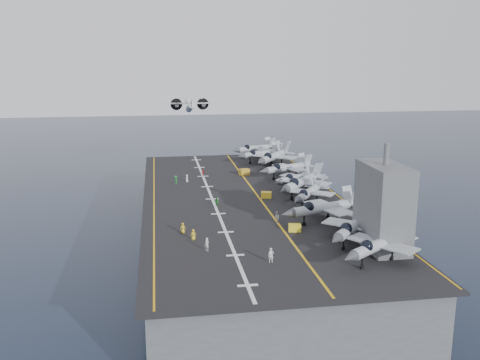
{
  "coord_description": "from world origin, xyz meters",
  "views": [
    {
      "loc": [
        -16.06,
        -98.1,
        36.93
      ],
      "look_at": [
        0.0,
        4.0,
        13.0
      ],
      "focal_mm": 40.0,
      "sensor_mm": 36.0,
      "label": 1
    }
  ],
  "objects": [
    {
      "name": "crew_3",
      "position": [
        -12.39,
        13.17,
        11.34
      ],
      "size": [
        1.2,
        1.35,
        1.88
      ],
      "primitive_type": "imported",
      "color": "#248A36",
      "rests_on": "flight_deck"
    },
    {
      "name": "tow_cart_a",
      "position": [
        4.64,
        -21.21,
        10.97
      ],
      "size": [
        2.09,
        1.56,
        1.14
      ],
      "primitive_type": null,
      "color": "yellow",
      "rests_on": "flight_deck"
    },
    {
      "name": "foul_line",
      "position": [
        3.0,
        0.0,
        10.42
      ],
      "size": [
        0.35,
        90.0,
        0.02
      ],
      "primitive_type": "cube",
      "color": "gold",
      "rests_on": "flight_deck"
    },
    {
      "name": "crew_0",
      "position": [
        -12.58,
        -19.36,
        11.22
      ],
      "size": [
        1.1,
        0.85,
        1.63
      ],
      "primitive_type": "imported",
      "color": "gold",
      "rests_on": "flight_deck"
    },
    {
      "name": "fighter_jet_6",
      "position": [
        12.65,
        15.77,
        12.85
      ],
      "size": [
        16.81,
        14.64,
        4.9
      ],
      "primitive_type": null,
      "color": "#999EA7",
      "rests_on": "flight_deck"
    },
    {
      "name": "fighter_jet_5",
      "position": [
        12.52,
        6.24,
        12.69
      ],
      "size": [
        15.84,
        15.0,
        4.58
      ],
      "primitive_type": null,
      "color": "gray",
      "rests_on": "flight_deck"
    },
    {
      "name": "crew_4",
      "position": [
        -6.0,
        19.78,
        11.22
      ],
      "size": [
        1.17,
        1.01,
        1.65
      ],
      "primitive_type": "imported",
      "color": "#AD1D26",
      "rests_on": "flight_deck"
    },
    {
      "name": "deck_edge_port",
      "position": [
        -17.0,
        0.0,
        10.42
      ],
      "size": [
        0.25,
        90.0,
        0.02
      ],
      "primitive_type": "cube",
      "color": "gold",
      "rests_on": "flight_deck"
    },
    {
      "name": "fighter_jet_4",
      "position": [
        11.7,
        0.46,
        13.16
      ],
      "size": [
        18.34,
        18.95,
        5.51
      ],
      "primitive_type": null,
      "color": "#9098A0",
      "rests_on": "flight_deck"
    },
    {
      "name": "crew_8",
      "position": [
        -11.21,
        -22.74,
        11.22
      ],
      "size": [
        1.1,
        0.85,
        1.63
      ],
      "primitive_type": "imported",
      "color": "gold",
      "rests_on": "flight_deck"
    },
    {
      "name": "tow_cart_b",
      "position": [
        4.36,
        -0.79,
        10.99
      ],
      "size": [
        2.23,
        1.73,
        1.18
      ],
      "primitive_type": null,
      "color": "gold",
      "rests_on": "flight_deck"
    },
    {
      "name": "island_superstructure",
      "position": [
        15.0,
        -30.0,
        17.9
      ],
      "size": [
        5.0,
        10.0,
        15.0
      ],
      "primitive_type": null,
      "color": "#56595E",
      "rests_on": "flight_deck"
    },
    {
      "name": "crew_1",
      "position": [
        -9.66,
        -27.61,
        11.34
      ],
      "size": [
        1.32,
        1.34,
        1.88
      ],
      "primitive_type": "imported",
      "color": "silver",
      "rests_on": "flight_deck"
    },
    {
      "name": "hull",
      "position": [
        0.0,
        0.0,
        5.0
      ],
      "size": [
        36.0,
        90.0,
        10.0
      ],
      "primitive_type": "cube",
      "color": "#56595E",
      "rests_on": "ground"
    },
    {
      "name": "crew_5",
      "position": [
        -9.91,
        14.73,
        11.26
      ],
      "size": [
        1.03,
        1.21,
        1.71
      ],
      "primitive_type": "imported",
      "color": "silver",
      "rests_on": "flight_deck"
    },
    {
      "name": "tow_cart_c",
      "position": [
        3.52,
        20.22,
        11.08
      ],
      "size": [
        2.62,
        2.15,
        1.35
      ],
      "primitive_type": null,
      "color": "gold",
      "rests_on": "flight_deck"
    },
    {
      "name": "fighter_jet_1",
      "position": [
        11.96,
        -27.18,
        12.93
      ],
      "size": [
        16.89,
        17.38,
        5.06
      ],
      "primitive_type": null,
      "color": "#959DA5",
      "rests_on": "flight_deck"
    },
    {
      "name": "ground",
      "position": [
        0.0,
        0.0,
        0.0
      ],
      "size": [
        500.0,
        500.0,
        0.0
      ],
      "primitive_type": "plane",
      "color": "#142135",
      "rests_on": "ground"
    },
    {
      "name": "fighter_jet_0",
      "position": [
        12.55,
        -34.9,
        12.86
      ],
      "size": [
        17.0,
        15.95,
        4.92
      ],
      "primitive_type": null,
      "color": "#8C939A",
      "rests_on": "flight_deck"
    },
    {
      "name": "landing_centerline",
      "position": [
        -6.0,
        0.0,
        10.42
      ],
      "size": [
        0.5,
        90.0,
        0.02
      ],
      "primitive_type": "cube",
      "color": "silver",
      "rests_on": "flight_deck"
    },
    {
      "name": "fighter_jet_3",
      "position": [
        11.16,
        -6.37,
        12.73
      ],
      "size": [
        15.02,
        16.15,
        4.67
      ],
      "primitive_type": null,
      "color": "gray",
      "rests_on": "flight_deck"
    },
    {
      "name": "fighter_jet_8",
      "position": [
        10.51,
        34.53,
        12.74
      ],
      "size": [
        16.04,
        13.93,
        4.68
      ],
      "primitive_type": null,
      "color": "#8C959A",
      "rests_on": "flight_deck"
    },
    {
      "name": "fighter_jet_7",
      "position": [
        12.12,
        27.66,
        13.24
      ],
      "size": [
        18.43,
        19.62,
        5.67
      ],
      "primitive_type": null,
      "color": "gray",
      "rests_on": "flight_deck"
    },
    {
      "name": "flight_deck",
      "position": [
        0.0,
        0.0,
        10.2
      ],
      "size": [
        38.0,
        92.0,
        0.4
      ],
      "primitive_type": "cube",
      "color": "black",
      "rests_on": "hull"
    },
    {
      "name": "crew_6",
      "position": [
        -1.73,
        -33.29,
        11.4
      ],
      "size": [
        1.25,
        0.88,
        2.0
      ],
      "primitive_type": "imported",
      "color": "silver",
      "rests_on": "flight_deck"
    },
    {
      "name": "crew_2",
      "position": [
        -5.77,
        -5.48,
        11.29
      ],
      "size": [
        1.07,
        1.26,
        1.77
      ],
      "primitive_type": "imported",
      "color": "#2C8733",
      "rests_on": "flight_deck"
    },
    {
      "name": "crew_7",
      "position": [
        2.8,
        -16.76,
        11.38
      ],
      "size": [
        0.79,
        1.18,
        1.96
      ],
      "primitive_type": "imported",
      "color": "silver",
      "rests_on": "flight_deck"
    },
    {
      "name": "deck_edge_stbd",
      "position": [
        18.5,
        0.0,
        10.42
      ],
      "size": [
        0.25,
        90.0,
        0.02
      ],
      "primitive_type": "cube",
      "color": "gold",
      "rests_on": "flight_deck"
    },
    {
      "name": "fighter_jet_9",
      "position": [
        10.51,
        43.0,
        12.74
      ],
      "size": [
        16.04,
        13.93,
        4.68
      ],
      "primitive_type": null,
      "color": "#8C959A",
      "rests_on": "flight_deck"
    },
    {
      "name": "fighter_jet_2",
      "position": [
        10.77,
        -17.31,
        13.0
      ],
      "size": [
        17.39,
        14.31,
        5.19
      ],
      "primitive_type": null,
      "color": "#919AA1",
      "rests_on": "flight_deck"
    },
    {
      "name": "transport_plane",
      "position": [
        -5.92,
        61.49,
        22.29
      ],
      "size": [
        19.64,
        13.56,
        4.59
      ],
      "primitive_type": null,
      "color": "silver"
    }
  ]
}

